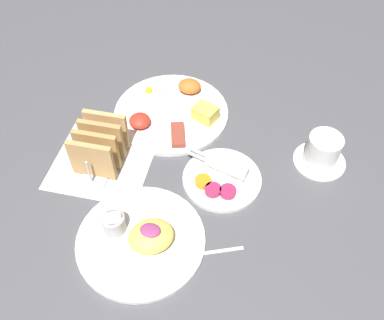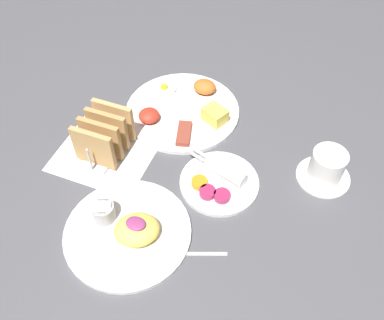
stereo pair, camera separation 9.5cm
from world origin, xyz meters
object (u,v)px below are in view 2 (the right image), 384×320
plate_foreground (128,230)px  plate_breakfast (184,109)px  coffee_cup (326,167)px  plate_condiments (219,181)px  toast_rack (104,135)px

plate_foreground → plate_breakfast: bearing=94.3°
plate_foreground → coffee_cup: coffee_cup is taller
plate_breakfast → plate_condiments: size_ratio=1.63×
plate_breakfast → toast_rack: (-0.12, -0.19, 0.04)m
toast_rack → plate_foreground: bearing=-51.2°
plate_breakfast → coffee_cup: (0.37, -0.08, 0.03)m
plate_breakfast → coffee_cup: bearing=-12.6°
coffee_cup → toast_rack: bearing=-168.0°
plate_foreground → toast_rack: (-0.15, 0.18, 0.04)m
plate_breakfast → toast_rack: toast_rack is taller
coffee_cup → plate_condiments: bearing=-154.1°
plate_breakfast → toast_rack: size_ratio=1.96×
toast_rack → plate_condiments: bearing=0.3°
plate_breakfast → coffee_cup: size_ratio=2.41×
plate_condiments → plate_breakfast: bearing=130.7°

